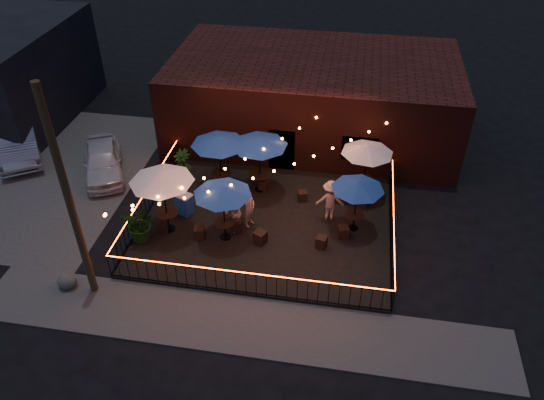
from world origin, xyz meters
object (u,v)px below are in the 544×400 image
(cafe_table_2, at_px, (222,191))
(boulder, at_px, (67,281))
(cafe_table_1, at_px, (219,141))
(cafe_table_4, at_px, (358,186))
(utility_pole, at_px, (69,201))
(cafe_table_0, at_px, (161,178))
(cooler, at_px, (184,204))
(cafe_table_5, at_px, (367,150))
(cafe_table_3, at_px, (259,142))

(cafe_table_2, bearing_deg, boulder, -145.11)
(cafe_table_1, distance_m, boulder, 8.12)
(cafe_table_4, bearing_deg, utility_pole, -151.56)
(utility_pole, height_order, cafe_table_2, utility_pole)
(cafe_table_4, relative_size, boulder, 2.96)
(cafe_table_0, distance_m, cooler, 2.35)
(cafe_table_5, bearing_deg, cafe_table_4, -96.50)
(utility_pole, relative_size, cafe_table_3, 2.66)
(utility_pole, xyz_separation_m, cafe_table_4, (8.92, 4.83, -1.76))
(cafe_table_0, height_order, boulder, cafe_table_0)
(cafe_table_0, bearing_deg, cafe_table_1, 65.86)
(cafe_table_1, bearing_deg, boulder, -120.83)
(cafe_table_1, relative_size, cafe_table_3, 1.02)
(cafe_table_3, distance_m, cafe_table_5, 4.51)
(cafe_table_1, distance_m, cafe_table_3, 1.71)
(cafe_table_0, height_order, cooler, cafe_table_0)
(cafe_table_0, bearing_deg, cafe_table_2, -2.32)
(cooler, bearing_deg, cafe_table_5, 42.59)
(boulder, bearing_deg, cafe_table_4, 26.12)
(cafe_table_3, xyz_separation_m, cafe_table_4, (4.20, -1.99, -0.35))
(cafe_table_5, bearing_deg, cooler, -160.01)
(utility_pole, distance_m, cafe_table_4, 10.29)
(cafe_table_3, height_order, cafe_table_4, cafe_table_3)
(cafe_table_2, xyz_separation_m, cooler, (-2.05, 1.23, -1.78))
(cafe_table_2, bearing_deg, cafe_table_0, 177.68)
(cafe_table_4, bearing_deg, cafe_table_1, 162.68)
(utility_pole, xyz_separation_m, cafe_table_5, (9.20, 7.31, -1.63))
(cafe_table_3, bearing_deg, cafe_table_1, -174.89)
(cafe_table_1, relative_size, cafe_table_5, 1.14)
(cafe_table_0, relative_size, cafe_table_4, 1.30)
(utility_pole, height_order, cafe_table_0, utility_pole)
(cafe_table_0, relative_size, cafe_table_2, 1.24)
(cafe_table_0, height_order, cafe_table_4, cafe_table_0)
(cafe_table_2, xyz_separation_m, cafe_table_3, (0.75, 3.40, 0.18))
(cafe_table_0, xyz_separation_m, boulder, (-2.59, -3.55, -2.35))
(boulder, bearing_deg, cafe_table_1, 59.17)
(cafe_table_1, xyz_separation_m, cafe_table_3, (1.71, 0.15, 0.04))
(utility_pole, relative_size, cafe_table_1, 2.62)
(cafe_table_1, bearing_deg, cafe_table_4, -17.32)
(cafe_table_0, relative_size, boulder, 3.86)
(cafe_table_4, height_order, cooler, cafe_table_4)
(cafe_table_4, bearing_deg, cooler, -178.61)
(cafe_table_3, bearing_deg, utility_pole, -124.66)
(cafe_table_1, distance_m, cafe_table_4, 6.20)
(cafe_table_2, xyz_separation_m, boulder, (-4.95, -3.45, -2.09))
(cafe_table_2, height_order, cooler, cafe_table_2)
(cafe_table_2, bearing_deg, cafe_table_3, 77.54)
(cafe_table_1, xyz_separation_m, cafe_table_5, (6.19, 0.64, -0.18))
(boulder, bearing_deg, cooler, 58.19)
(utility_pole, relative_size, cooler, 8.59)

